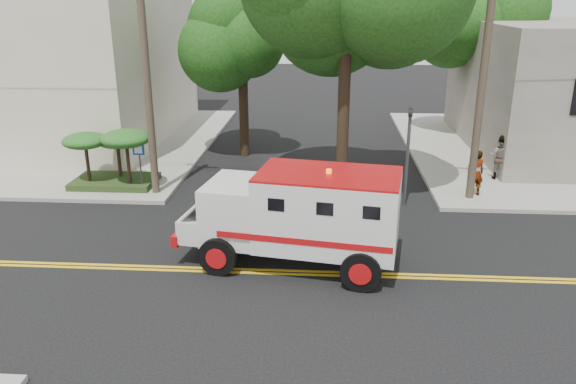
{
  "coord_description": "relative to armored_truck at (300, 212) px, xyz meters",
  "views": [
    {
      "loc": [
        0.83,
        -13.98,
        7.32
      ],
      "look_at": [
        -0.26,
        2.22,
        1.6
      ],
      "focal_mm": 35.0,
      "sensor_mm": 36.0,
      "label": 1
    }
  ],
  "objects": [
    {
      "name": "traffic_signal",
      "position": [
        3.62,
        5.06,
        0.63
      ],
      "size": [
        0.15,
        0.18,
        3.6
      ],
      "color": "#3F3F42",
      "rests_on": "ground"
    },
    {
      "name": "accessibility_sign",
      "position": [
        -6.38,
        5.63,
        -0.23
      ],
      "size": [
        0.45,
        0.1,
        2.02
      ],
      "color": "#3F3F42",
      "rests_on": "ground"
    },
    {
      "name": "palm_planter",
      "position": [
        -7.61,
        6.08,
        0.05
      ],
      "size": [
        3.52,
        2.63,
        2.36
      ],
      "color": "#1E3314",
      "rests_on": "sidewalk_nw"
    },
    {
      "name": "armored_truck",
      "position": [
        0.0,
        0.0,
        0.0
      ],
      "size": [
        6.44,
        3.3,
        2.8
      ],
      "rotation": [
        0.0,
        0.0,
        -0.17
      ],
      "color": "silver",
      "rests_on": "ground"
    },
    {
      "name": "pedestrian_a",
      "position": [
        6.32,
        5.91,
        -0.56
      ],
      "size": [
        0.7,
        0.52,
        1.76
      ],
      "primitive_type": "imported",
      "rotation": [
        0.0,
        0.0,
        3.31
      ],
      "color": "gray",
      "rests_on": "sidewalk_ne"
    },
    {
      "name": "pedestrian_b",
      "position": [
        7.81,
        8.01,
        -0.53
      ],
      "size": [
        1.13,
        1.07,
        1.83
      ],
      "primitive_type": "imported",
      "rotation": [
        0.0,
        0.0,
        2.55
      ],
      "color": "gray",
      "rests_on": "sidewalk_ne"
    },
    {
      "name": "building_left",
      "position": [
        -15.68,
        14.46,
        3.55
      ],
      "size": [
        16.0,
        14.0,
        10.0
      ],
      "primitive_type": "cube",
      "color": "#BAB499",
      "rests_on": "sidewalk_nw"
    },
    {
      "name": "sidewalk_nw",
      "position": [
        -13.68,
        12.96,
        -1.52
      ],
      "size": [
        17.0,
        17.0,
        0.15
      ],
      "primitive_type": "cube",
      "color": "gray",
      "rests_on": "ground"
    },
    {
      "name": "tree_left",
      "position": [
        -2.86,
        11.24,
        4.13
      ],
      "size": [
        4.48,
        4.2,
        7.7
      ],
      "color": "black",
      "rests_on": "ground"
    },
    {
      "name": "utility_pole_left",
      "position": [
        -5.78,
        5.46,
        2.9
      ],
      "size": [
        0.28,
        0.28,
        9.0
      ],
      "primitive_type": "cylinder",
      "color": "#382D23",
      "rests_on": "ground"
    },
    {
      "name": "utility_pole_right",
      "position": [
        6.12,
        5.66,
        2.9
      ],
      "size": [
        0.28,
        0.28,
        9.0
      ],
      "primitive_type": "cylinder",
      "color": "#382D23",
      "rests_on": "ground"
    },
    {
      "name": "tree_right",
      "position": [
        8.67,
        15.23,
        4.5
      ],
      "size": [
        4.8,
        4.5,
        8.2
      ],
      "color": "black",
      "rests_on": "ground"
    },
    {
      "name": "ground",
      "position": [
        -0.18,
        -0.54,
        -1.6
      ],
      "size": [
        100.0,
        100.0,
        0.0
      ],
      "primitive_type": "plane",
      "color": "black",
      "rests_on": "ground"
    }
  ]
}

